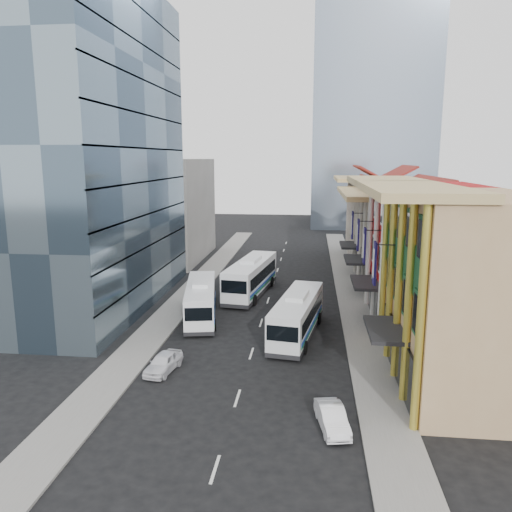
# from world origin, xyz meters

# --- Properties ---
(ground) EXTENTS (200.00, 200.00, 0.00)m
(ground) POSITION_xyz_m (0.00, 0.00, 0.00)
(ground) COLOR black
(ground) RESTS_ON ground
(sidewalk_right) EXTENTS (3.00, 90.00, 0.15)m
(sidewalk_right) POSITION_xyz_m (8.50, 22.00, 0.07)
(sidewalk_right) COLOR slate
(sidewalk_right) RESTS_ON ground
(sidewalk_left) EXTENTS (3.00, 90.00, 0.15)m
(sidewalk_left) POSITION_xyz_m (-8.50, 22.00, 0.07)
(sidewalk_left) COLOR slate
(sidewalk_left) RESTS_ON ground
(shophouse_tan) EXTENTS (8.00, 14.00, 12.00)m
(shophouse_tan) POSITION_xyz_m (14.00, 5.00, 6.00)
(shophouse_tan) COLOR tan
(shophouse_tan) RESTS_ON ground
(shophouse_red) EXTENTS (8.00, 10.00, 12.00)m
(shophouse_red) POSITION_xyz_m (14.00, 17.00, 6.00)
(shophouse_red) COLOR #B01314
(shophouse_red) RESTS_ON ground
(shophouse_cream_near) EXTENTS (8.00, 9.00, 10.00)m
(shophouse_cream_near) POSITION_xyz_m (14.00, 26.50, 5.00)
(shophouse_cream_near) COLOR beige
(shophouse_cream_near) RESTS_ON ground
(shophouse_cream_mid) EXTENTS (8.00, 9.00, 10.00)m
(shophouse_cream_mid) POSITION_xyz_m (14.00, 35.50, 5.00)
(shophouse_cream_mid) COLOR beige
(shophouse_cream_mid) RESTS_ON ground
(shophouse_cream_far) EXTENTS (8.00, 12.00, 11.00)m
(shophouse_cream_far) POSITION_xyz_m (14.00, 46.00, 5.50)
(shophouse_cream_far) COLOR beige
(shophouse_cream_far) RESTS_ON ground
(office_tower) EXTENTS (12.00, 26.00, 30.00)m
(office_tower) POSITION_xyz_m (-17.00, 19.00, 15.00)
(office_tower) COLOR #3B4D5E
(office_tower) RESTS_ON ground
(office_block_far) EXTENTS (10.00, 18.00, 14.00)m
(office_block_far) POSITION_xyz_m (-16.00, 42.00, 7.00)
(office_block_far) COLOR gray
(office_block_far) RESTS_ON ground
(bus_left_near) EXTENTS (4.47, 11.05, 3.45)m
(bus_left_near) POSITION_xyz_m (-5.50, 15.78, 1.73)
(bus_left_near) COLOR white
(bus_left_near) RESTS_ON ground
(bus_left_far) EXTENTS (4.59, 12.56, 3.94)m
(bus_left_far) POSITION_xyz_m (-2.00, 24.16, 1.97)
(bus_left_far) COLOR white
(bus_left_far) RESTS_ON ground
(bus_right) EXTENTS (4.34, 11.44, 3.58)m
(bus_right) POSITION_xyz_m (3.22, 12.10, 1.79)
(bus_right) COLOR silver
(bus_right) RESTS_ON ground
(sedan_left) EXTENTS (2.14, 3.97, 1.28)m
(sedan_left) POSITION_xyz_m (-5.50, 4.20, 0.64)
(sedan_left) COLOR white
(sedan_left) RESTS_ON ground
(sedan_right) EXTENTS (1.96, 3.86, 1.22)m
(sedan_right) POSITION_xyz_m (5.50, -1.82, 0.61)
(sedan_right) COLOR white
(sedan_right) RESTS_ON ground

